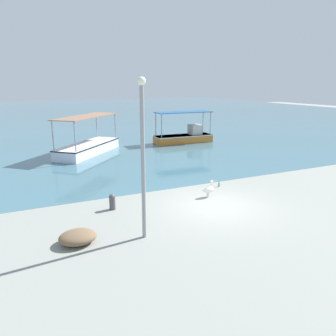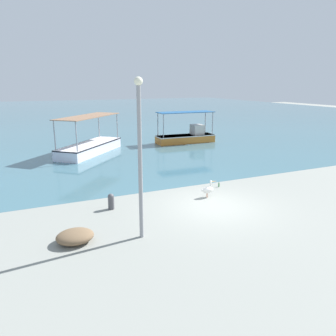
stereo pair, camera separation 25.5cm
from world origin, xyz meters
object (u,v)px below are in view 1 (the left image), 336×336
fishing_boat_near_left (185,136)px  fishing_boat_far_left (88,146)px  mooring_bollard (112,201)px  lamp_post (143,151)px  pelican (209,189)px  net_pile (78,237)px  glass_bottle (219,185)px

fishing_boat_near_left → fishing_boat_far_left: (-8.80, -1.15, -0.04)m
mooring_bollard → lamp_post: bearing=-84.0°
pelican → lamp_post: size_ratio=0.15×
net_pile → glass_bottle: net_pile is taller
fishing_boat_far_left → net_pile: 14.57m
fishing_boat_near_left → fishing_boat_far_left: 8.87m
net_pile → pelican: bearing=18.1°
fishing_boat_far_left → lamp_post: lamp_post is taller
pelican → glass_bottle: (1.33, 1.12, -0.27)m
lamp_post → mooring_bollard: (-0.31, 2.96, -2.68)m
lamp_post → net_pile: lamp_post is taller
lamp_post → mooring_bollard: 4.01m
pelican → glass_bottle: bearing=40.1°
mooring_bollard → net_pile: mooring_bollard is taller
mooring_bollard → glass_bottle: size_ratio=2.53×
fishing_boat_far_left → pelican: (3.08, -12.11, -0.18)m
pelican → fishing_boat_far_left: bearing=104.3°
fishing_boat_near_left → lamp_post: lamp_post is taller
fishing_boat_far_left → glass_bottle: bearing=-68.1°
pelican → mooring_bollard: 4.52m
fishing_boat_far_left → pelican: fishing_boat_far_left is taller
net_pile → lamp_post: bearing=-13.1°
fishing_boat_far_left → mooring_bollard: (-1.42, -11.73, -0.19)m
fishing_boat_near_left → mooring_bollard: bearing=-128.4°
mooring_bollard → glass_bottle: (5.83, 0.74, -0.26)m
pelican → lamp_post: (-4.19, -2.58, 2.67)m
mooring_bollard → pelican: bearing=-4.8°
pelican → lamp_post: lamp_post is taller
fishing_boat_far_left → glass_bottle: (4.42, -10.99, -0.45)m
pelican → glass_bottle: size_ratio=2.97×
fishing_boat_near_left → pelican: size_ratio=6.60×
pelican → mooring_bollard: size_ratio=1.17×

